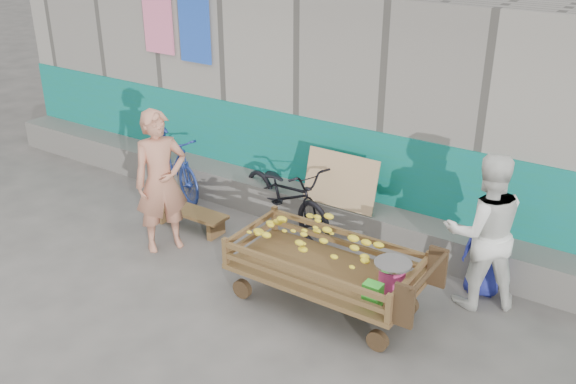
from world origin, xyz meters
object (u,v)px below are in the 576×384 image
Objects in this scene: vendor_man at (161,182)px; woman at (484,231)px; bench at (191,215)px; bicycle_blue at (173,164)px; banana_cart at (322,254)px; bicycle_dark at (286,195)px; child at (486,253)px.

vendor_man is 3.80m from woman.
vendor_man is (0.07, -0.56, 0.71)m from bench.
bench is 1.22m from bicycle_blue.
vendor_man is 1.69m from bicycle_blue.
bicycle_blue is at bearing 142.70° from bench.
bicycle_dark is (-1.31, 1.30, -0.15)m from banana_cart.
banana_cart is 1.83m from child.
vendor_man is at bearing 8.13° from child.
vendor_man is at bearing 179.54° from banana_cart.
woman is at bearing 80.39° from child.
bicycle_blue is (-3.32, 1.30, -0.15)m from banana_cart.
bicycle_dark is at bearing -41.06° from woman.
bench is 0.62× the size of woman.
child is 2.69m from bicycle_dark.
woman is 1.09× the size of bicycle_blue.
bench is at bearing -104.79° from bicycle_blue.
bicycle_blue is at bearing -38.28° from woman.
bicycle_blue is (-4.70, 0.31, -0.39)m from woman.
woman is at bearing 6.29° from bench.
banana_cart is 2.31m from vendor_man.
bicycle_blue is at bearing 110.29° from bicycle_dark.
child reaches higher than banana_cart.
child is (1.38, 1.20, -0.12)m from banana_cart.
banana_cart is 1.85m from bicycle_dark.
banana_cart is 2.01× the size of bench.
woman reaches higher than bench.
vendor_man is 1.67m from bicycle_dark.
banana_cart reaches higher than bench.
bicycle_blue is (-0.95, 0.72, 0.28)m from bench.
child reaches higher than bench.
vendor_man is 1.77× the size of child.
child is at bearing -68.71° from bicycle_blue.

